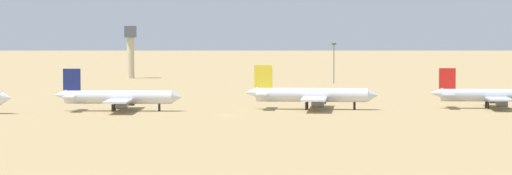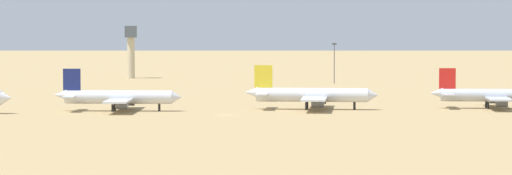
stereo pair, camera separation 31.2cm
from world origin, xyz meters
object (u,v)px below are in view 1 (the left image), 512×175
at_px(parked_jet_navy_3, 117,97).
at_px(parked_jet_yellow_4, 311,95).
at_px(control_tower, 131,47).
at_px(parked_jet_red_5, 491,95).
at_px(light_pole_west, 334,60).

bearing_deg(parked_jet_navy_3, parked_jet_yellow_4, 7.85).
relative_size(parked_jet_navy_3, control_tower, 1.55).
xyz_separation_m(parked_jet_navy_3, parked_jet_red_5, (104.35, 2.42, -0.09)).
bearing_deg(parked_jet_red_5, control_tower, 128.28).
bearing_deg(control_tower, parked_jet_yellow_4, -73.07).
relative_size(parked_jet_navy_3, parked_jet_yellow_4, 0.95).
bearing_deg(parked_jet_red_5, parked_jet_navy_3, -170.47).
distance_m(parked_jet_navy_3, light_pole_west, 160.23).
height_order(control_tower, light_pole_west, control_tower).
distance_m(parked_jet_yellow_4, control_tower, 194.62).
bearing_deg(parked_jet_yellow_4, parked_jet_red_5, 9.66).
bearing_deg(light_pole_west, parked_jet_red_5, -79.43).
distance_m(control_tower, light_pole_west, 95.57).
bearing_deg(parked_jet_yellow_4, parked_jet_navy_3, -168.10).
relative_size(parked_jet_yellow_4, light_pole_west, 2.33).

